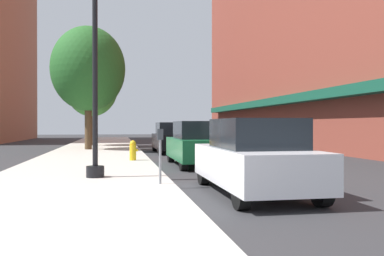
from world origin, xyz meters
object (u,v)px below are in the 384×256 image
(tree_mid, at_px, (92,87))
(car_green, at_px, (197,144))
(car_black, at_px, (172,138))
(lamppost, at_px, (95,62))
(fire_hydrant, at_px, (133,150))
(car_white, at_px, (254,157))
(tree_near, at_px, (88,69))
(parking_meter_near, at_px, (160,149))

(tree_mid, xyz_separation_m, car_green, (4.62, -14.18, -3.35))
(car_green, height_order, car_black, same)
(lamppost, bearing_deg, tree_mid, 93.48)
(fire_hydrant, relative_size, car_black, 0.18)
(car_white, distance_m, car_green, 6.39)
(tree_near, relative_size, car_black, 1.65)
(tree_near, relative_size, car_green, 1.65)
(parking_meter_near, relative_size, car_white, 0.30)
(tree_mid, distance_m, car_white, 21.35)
(lamppost, bearing_deg, parking_meter_near, -44.86)
(parking_meter_near, relative_size, car_black, 0.30)
(fire_hydrant, height_order, tree_mid, tree_mid)
(tree_near, height_order, tree_mid, tree_near)
(lamppost, xyz_separation_m, tree_mid, (-1.09, 17.87, 0.96))
(car_black, bearing_deg, lamppost, -106.04)
(tree_mid, xyz_separation_m, car_white, (4.62, -20.57, -3.35))
(tree_near, distance_m, car_green, 11.22)
(fire_hydrant, bearing_deg, car_black, 67.89)
(parking_meter_near, bearing_deg, fire_hydrant, 93.13)
(fire_hydrant, height_order, tree_near, tree_near)
(tree_near, bearing_deg, tree_mid, 90.85)
(fire_hydrant, xyz_separation_m, car_green, (2.32, -1.48, 0.29))
(tree_mid, bearing_deg, lamppost, -86.52)
(fire_hydrant, relative_size, car_green, 0.18)
(parking_meter_near, xyz_separation_m, tree_mid, (-2.67, 19.45, 3.21))
(parking_meter_near, distance_m, car_white, 2.26)
(car_black, bearing_deg, tree_near, 155.28)
(tree_near, relative_size, tree_mid, 1.16)
(lamppost, height_order, car_green, lamppost)
(lamppost, height_order, car_white, lamppost)
(tree_mid, bearing_deg, car_white, -77.35)
(lamppost, distance_m, parking_meter_near, 3.17)
(car_white, bearing_deg, lamppost, 141.06)
(tree_near, bearing_deg, car_white, -74.00)
(car_white, relative_size, car_green, 1.00)
(lamppost, xyz_separation_m, tree_near, (-1.02, 13.16, 1.56))
(car_white, bearing_deg, car_black, 88.45)
(tree_near, bearing_deg, fire_hydrant, -74.41)
(parking_meter_near, distance_m, tree_mid, 19.89)
(car_white, height_order, car_black, same)
(fire_hydrant, xyz_separation_m, parking_meter_near, (0.37, -6.74, 0.43))
(car_black, bearing_deg, car_white, -88.05)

